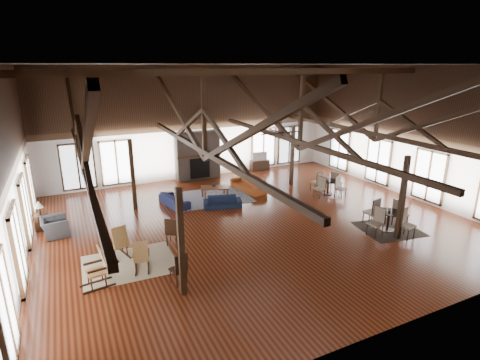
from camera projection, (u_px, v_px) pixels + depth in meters
name	position (u px, v px, depth m)	size (l,w,h in m)	color
floor	(254.00, 222.00, 14.90)	(16.00, 16.00, 0.00)	maroon
ceiling	(256.00, 64.00, 13.13)	(16.00, 14.00, 0.02)	black
wall_back	(195.00, 123.00, 20.06)	(16.00, 0.02, 6.00)	white
wall_front	(407.00, 211.00, 7.97)	(16.00, 0.02, 6.00)	white
wall_left	(8.00, 174.00, 10.73)	(0.02, 14.00, 6.00)	white
wall_right	(408.00, 132.00, 17.30)	(0.02, 14.00, 6.00)	white
roof_truss	(255.00, 121.00, 13.71)	(15.60, 14.07, 3.14)	black
post_grid	(255.00, 186.00, 14.45)	(8.16, 7.16, 3.05)	black
fireplace	(198.00, 155.00, 20.28)	(2.50, 0.69, 2.60)	#64554C
ceiling_fan	(281.00, 132.00, 13.14)	(1.60, 1.60, 0.75)	black
sofa_navy_front	(222.00, 202.00, 16.36)	(1.66, 0.65, 0.48)	#131D36
sofa_navy_left	(174.00, 200.00, 16.57)	(0.69, 1.77, 0.52)	#151A3B
sofa_orange	(248.00, 184.00, 18.59)	(0.82, 2.10, 0.61)	#A74F20
coffee_table	(215.00, 188.00, 17.57)	(1.46, 1.08, 0.50)	brown
vase	(214.00, 184.00, 17.59)	(0.20, 0.20, 0.20)	#B2B2B2
armchair	(55.00, 227.00, 13.64)	(0.90, 1.03, 0.67)	#2C2C2F
side_table_lamp	(41.00, 219.00, 14.10)	(0.45, 0.45, 1.14)	black
rocking_chair_a	(119.00, 243.00, 12.00)	(0.66, 0.95, 1.10)	#A57E3E
rocking_chair_b	(141.00, 257.00, 11.23)	(0.57, 0.85, 1.00)	#A57E3E
rocking_chair_c	(100.00, 268.00, 10.47)	(0.95, 0.60, 1.16)	#A57E3E
side_chair_a	(172.00, 230.00, 12.78)	(0.60, 0.60, 1.02)	black
side_chair_b	(180.00, 267.00, 10.49)	(0.51, 0.51, 0.98)	black
cafe_table_near	(388.00, 217.00, 13.98)	(2.07, 2.07, 1.06)	black
cafe_table_far	(328.00, 184.00, 17.98)	(1.90, 1.90, 0.97)	black
cup_near	(390.00, 210.00, 13.94)	(0.12, 0.12, 0.10)	#B2B2B2
cup_far	(328.00, 179.00, 17.93)	(0.12, 0.12, 0.10)	#B2B2B2
tv_console	(260.00, 165.00, 22.23)	(1.16, 0.43, 0.58)	black
television	(259.00, 156.00, 22.05)	(0.91, 0.12, 0.52)	#B2B2B2
rug_tan	(130.00, 264.00, 11.74)	(2.79, 2.19, 0.01)	tan
rug_navy	(212.00, 197.00, 17.66)	(3.45, 2.59, 0.01)	#1A2249
rug_dark	(389.00, 229.00, 14.25)	(2.11, 1.91, 0.01)	black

